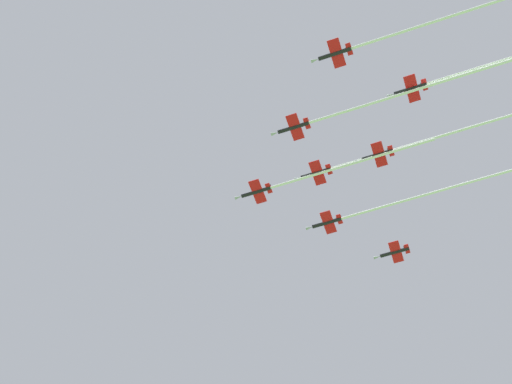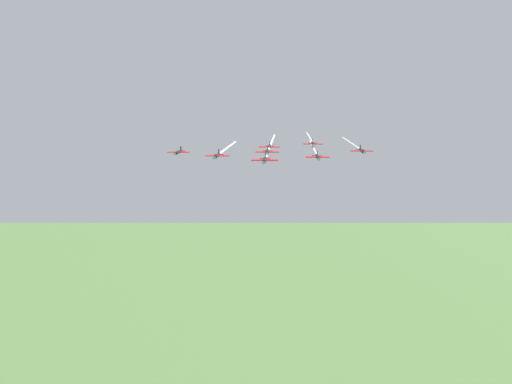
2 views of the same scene
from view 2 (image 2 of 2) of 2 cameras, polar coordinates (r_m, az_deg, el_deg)
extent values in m
cylinder|color=black|center=(174.77, 1.00, 3.67)|extent=(8.90, 7.74, 1.29)
cone|color=#9EA3AD|center=(168.38, 0.90, 3.42)|extent=(2.58, 2.44, 1.22)
cube|color=red|center=(175.35, 1.01, 3.67)|extent=(8.88, 9.58, 0.21)
cube|color=red|center=(179.34, 1.07, 3.84)|extent=(3.81, 4.10, 0.21)
cube|color=black|center=(179.13, 1.07, 4.17)|extent=(1.56, 1.34, 2.11)
cylinder|color=white|center=(208.38, 1.45, 4.74)|extent=(44.40, 37.36, 0.90)
cylinder|color=black|center=(194.45, 7.07, 4.00)|extent=(8.90, 7.74, 1.29)
cone|color=#9EA3AD|center=(188.07, 7.18, 3.79)|extent=(2.58, 2.44, 1.22)
cube|color=red|center=(195.04, 7.06, 4.00)|extent=(8.88, 9.58, 0.21)
cube|color=red|center=(199.03, 6.99, 4.15)|extent=(3.81, 4.10, 0.21)
cube|color=black|center=(198.83, 7.00, 4.45)|extent=(1.56, 1.34, 2.11)
cylinder|color=white|center=(234.79, 6.51, 5.09)|extent=(54.76, 46.02, 0.90)
cylinder|color=black|center=(196.09, -4.46, 4.17)|extent=(8.90, 7.74, 1.29)
cone|color=#9EA3AD|center=(189.76, -4.74, 3.96)|extent=(2.58, 2.44, 1.22)
cube|color=red|center=(196.67, -4.44, 4.17)|extent=(8.88, 9.58, 0.21)
cube|color=red|center=(200.63, -4.27, 4.31)|extent=(3.81, 4.10, 0.21)
cube|color=black|center=(200.43, -4.28, 4.61)|extent=(1.56, 1.34, 2.11)
cylinder|color=white|center=(231.51, -3.20, 5.12)|extent=(47.57, 40.00, 0.90)
cylinder|color=black|center=(196.08, 1.31, 4.61)|extent=(8.90, 7.74, 1.29)
cone|color=#9EA3AD|center=(189.68, 1.22, 4.42)|extent=(2.58, 2.44, 1.22)
cube|color=red|center=(196.67, 1.31, 4.61)|extent=(8.88, 9.58, 0.21)
cube|color=red|center=(200.66, 1.36, 4.74)|extent=(3.81, 4.10, 0.21)
cube|color=black|center=(200.47, 1.36, 5.04)|extent=(1.56, 1.34, 2.11)
cylinder|color=white|center=(230.25, 1.67, 5.46)|extent=(45.19, 38.01, 0.90)
cylinder|color=black|center=(215.76, 11.99, 4.63)|extent=(8.90, 7.74, 1.29)
cone|color=#9EA3AD|center=(209.43, 12.24, 4.46)|extent=(2.58, 2.44, 1.22)
cube|color=red|center=(216.35, 11.97, 4.63)|extent=(8.88, 9.58, 0.21)
cube|color=red|center=(220.31, 11.82, 4.75)|extent=(3.81, 4.10, 0.21)
cube|color=black|center=(220.12, 11.84, 5.02)|extent=(1.56, 1.34, 2.11)
cylinder|color=white|center=(256.75, 10.69, 5.55)|extent=(56.16, 47.20, 0.90)
cylinder|color=black|center=(218.85, -8.82, 4.54)|extent=(8.90, 7.74, 1.29)
cone|color=#9EA3AD|center=(212.61, -9.20, 4.36)|extent=(2.58, 2.44, 1.22)
cube|color=red|center=(219.43, -8.79, 4.54)|extent=(8.88, 9.58, 0.21)
cube|color=red|center=(223.33, -8.57, 4.66)|extent=(3.81, 4.10, 0.21)
cube|color=black|center=(223.14, -8.58, 4.92)|extent=(1.56, 1.34, 2.11)
cylinder|color=black|center=(217.50, 1.55, 5.19)|extent=(8.90, 7.74, 1.29)
cone|color=#9EA3AD|center=(211.10, 1.48, 5.03)|extent=(2.58, 2.44, 1.22)
cube|color=red|center=(218.09, 1.56, 5.19)|extent=(8.88, 9.58, 0.21)
cube|color=red|center=(222.09, 1.60, 5.29)|extent=(3.81, 4.10, 0.21)
cube|color=black|center=(221.90, 1.60, 5.56)|extent=(1.56, 1.34, 2.11)
cylinder|color=white|center=(258.11, 1.90, 5.99)|extent=(55.05, 46.27, 0.90)
cylinder|color=black|center=(233.21, 6.54, 5.49)|extent=(8.90, 7.74, 1.29)
cone|color=#9EA3AD|center=(226.81, 6.61, 5.35)|extent=(2.58, 2.44, 1.22)
cube|color=red|center=(233.80, 6.53, 5.49)|extent=(8.88, 9.58, 0.21)
cube|color=red|center=(237.80, 6.48, 5.58)|extent=(3.81, 4.10, 0.21)
cube|color=black|center=(237.63, 6.49, 5.83)|extent=(1.56, 1.34, 2.11)
cylinder|color=white|center=(276.89, 6.11, 6.25)|extent=(59.76, 50.21, 0.90)
camera|label=1|loc=(338.55, 27.08, -35.34)|focal=51.30mm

